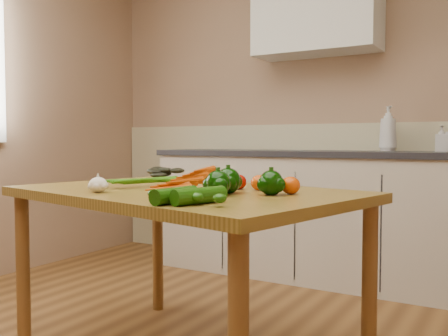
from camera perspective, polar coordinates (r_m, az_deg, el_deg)
name	(u,v)px	position (r m, az deg, el deg)	size (l,w,h in m)	color
room	(129,61)	(1.82, -10.79, 11.97)	(4.04, 5.04, 2.64)	brown
counter_run	(352,216)	(3.54, 14.37, -5.29)	(2.84, 0.64, 1.14)	#BAAE9B
table	(184,209)	(2.12, -4.62, -4.71)	(1.58, 1.19, 0.76)	olive
soap_bottle_a	(388,129)	(3.59, 18.24, 4.30)	(0.12, 0.12, 0.31)	silver
soap_bottle_b	(442,139)	(3.45, 23.61, 3.10)	(0.07, 0.08, 0.17)	silver
carrot_bunch	(175,181)	(2.11, -5.68, -1.47)	(0.26, 0.20, 0.07)	#CE4904
leafy_greens	(161,170)	(2.65, -7.16, -0.24)	(0.20, 0.18, 0.10)	black
garlic_bulb	(98,185)	(2.03, -14.19, -1.88)	(0.07, 0.07, 0.06)	white
pepper_a	(228,181)	(1.93, 0.47, -1.48)	(0.10, 0.10, 0.10)	black
pepper_b	(271,183)	(1.88, 5.41, -1.71)	(0.09, 0.09, 0.09)	black
pepper_c	(218,183)	(1.84, -0.70, -1.77)	(0.09, 0.09, 0.09)	black
tomato_a	(238,182)	(2.09, 1.66, -1.61)	(0.07, 0.07, 0.06)	#970D02
tomato_b	(259,183)	(2.05, 4.05, -1.69)	(0.07, 0.07, 0.06)	#D64605
tomato_c	(291,185)	(1.92, 7.61, -1.98)	(0.07, 0.07, 0.07)	#D64605
zucchini_a	(199,196)	(1.61, -2.86, -3.18)	(0.05, 0.05, 0.20)	#144107
zucchini_b	(175,195)	(1.63, -5.64, -3.12)	(0.05, 0.05, 0.19)	#144107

